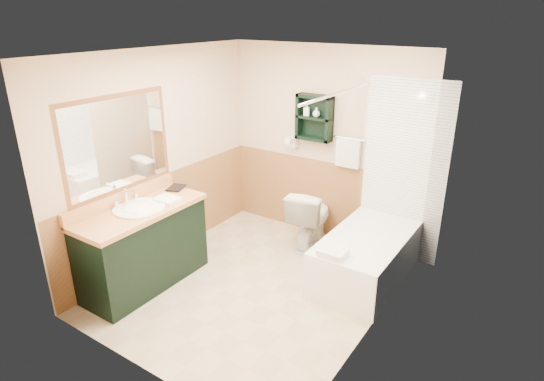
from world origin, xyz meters
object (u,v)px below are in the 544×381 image
(soap_bottle_a, at_px, (307,113))
(soap_bottle_b, at_px, (316,113))
(vanity, at_px, (144,247))
(bathtub, at_px, (368,255))
(toilet, at_px, (310,217))
(vanity_book, at_px, (169,179))
(wall_shelf, at_px, (314,118))
(hair_dryer, at_px, (293,142))

(soap_bottle_a, distance_m, soap_bottle_b, 0.13)
(vanity, height_order, bathtub, vanity)
(bathtub, xyz_separation_m, soap_bottle_a, (-1.13, 0.56, 1.34))
(toilet, distance_m, soap_bottle_a, 1.28)
(soap_bottle_a, bearing_deg, toilet, -47.62)
(vanity_book, height_order, soap_bottle_b, soap_bottle_b)
(wall_shelf, height_order, soap_bottle_a, wall_shelf)
(bathtub, height_order, toilet, toilet)
(bathtub, relative_size, soap_bottle_a, 10.44)
(hair_dryer, height_order, toilet, hair_dryer)
(wall_shelf, bearing_deg, vanity, -114.02)
(soap_bottle_b, bearing_deg, bathtub, -29.39)
(bathtub, relative_size, vanity_book, 6.73)
(vanity_book, distance_m, soap_bottle_b, 1.89)
(vanity, bearing_deg, toilet, 59.32)
(hair_dryer, distance_m, soap_bottle_a, 0.45)
(hair_dryer, distance_m, vanity_book, 1.65)
(vanity, distance_m, soap_bottle_a, 2.45)
(wall_shelf, relative_size, vanity_book, 2.47)
(vanity, height_order, soap_bottle_a, soap_bottle_a)
(wall_shelf, height_order, vanity, wall_shelf)
(vanity, bearing_deg, soap_bottle_b, 65.23)
(hair_dryer, height_order, soap_bottle_a, soap_bottle_a)
(hair_dryer, distance_m, bathtub, 1.73)
(vanity_book, bearing_deg, vanity, -93.11)
(bathtub, bearing_deg, vanity, -143.09)
(bathtub, distance_m, soap_bottle_b, 1.77)
(hair_dryer, distance_m, toilet, 0.98)
(wall_shelf, bearing_deg, soap_bottle_b, -9.74)
(wall_shelf, relative_size, bathtub, 0.37)
(soap_bottle_b, bearing_deg, vanity, -114.77)
(wall_shelf, distance_m, soap_bottle_b, 0.07)
(toilet, bearing_deg, vanity, 50.06)
(bathtub, height_order, soap_bottle_b, soap_bottle_b)
(vanity, xyz_separation_m, soap_bottle_a, (0.79, 2.00, 1.16))
(vanity, distance_m, soap_bottle_b, 2.50)
(bathtub, bearing_deg, vanity_book, -157.64)
(vanity, relative_size, soap_bottle_a, 9.63)
(toilet, height_order, vanity_book, vanity_book)
(wall_shelf, height_order, soap_bottle_b, wall_shelf)
(wall_shelf, height_order, vanity_book, wall_shelf)
(soap_bottle_a, bearing_deg, vanity, -111.58)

